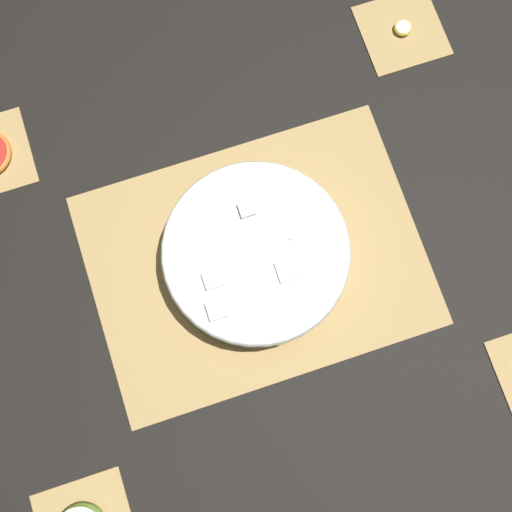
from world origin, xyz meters
name	(u,v)px	position (x,y,z in m)	size (l,w,h in m)	color
ground_plane	(256,260)	(0.00, 0.00, 0.00)	(6.00, 6.00, 0.00)	black
bamboo_mat_center	(256,260)	(0.00, 0.00, 0.00)	(0.52, 0.38, 0.01)	tan
coaster_mat_far_right	(402,30)	(0.36, 0.30, 0.00)	(0.14, 0.14, 0.01)	tan
fruit_salad_bowl	(256,255)	(0.00, 0.00, 0.04)	(0.29, 0.29, 0.07)	silver
banana_coin_single	(403,28)	(0.36, 0.30, 0.01)	(0.03, 0.03, 0.01)	#F7EFC6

